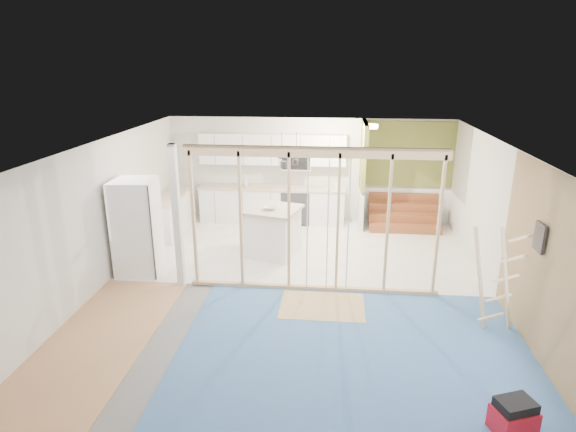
# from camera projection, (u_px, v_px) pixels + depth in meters

# --- Properties ---
(room) EXTENTS (7.01, 8.01, 2.61)m
(room) POSITION_uv_depth(u_px,v_px,m) (296.00, 221.00, 8.26)
(room) COLOR slate
(room) RESTS_ON ground
(floor_overlays) EXTENTS (7.00, 8.00, 0.03)m
(floor_overlays) POSITION_uv_depth(u_px,v_px,m) (300.00, 287.00, 8.71)
(floor_overlays) COLOR white
(floor_overlays) RESTS_ON room
(stud_frame) EXTENTS (4.66, 0.14, 2.60)m
(stud_frame) POSITION_uv_depth(u_px,v_px,m) (283.00, 205.00, 8.19)
(stud_frame) COLOR tan
(stud_frame) RESTS_ON room
(base_cabinets) EXTENTS (4.45, 2.24, 0.93)m
(base_cabinets) POSITION_uv_depth(u_px,v_px,m) (242.00, 208.00, 11.85)
(base_cabinets) COLOR white
(base_cabinets) RESTS_ON room
(upper_cabinets) EXTENTS (3.60, 0.41, 0.85)m
(upper_cabinets) POSITION_uv_depth(u_px,v_px,m) (275.00, 150.00, 11.79)
(upper_cabinets) COLOR white
(upper_cabinets) RESTS_ON room
(green_partition) EXTENTS (2.25, 1.51, 2.60)m
(green_partition) POSITION_uv_depth(u_px,v_px,m) (392.00, 190.00, 11.64)
(green_partition) COLOR olive
(green_partition) RESTS_ON room
(pot_rack) EXTENTS (0.52, 0.52, 0.72)m
(pot_rack) POSITION_uv_depth(u_px,v_px,m) (289.00, 159.00, 9.86)
(pot_rack) COLOR black
(pot_rack) RESTS_ON room
(sheathing_panel) EXTENTS (0.02, 4.00, 2.60)m
(sheathing_panel) POSITION_uv_depth(u_px,v_px,m) (558.00, 280.00, 6.04)
(sheathing_panel) COLOR #A38558
(sheathing_panel) RESTS_ON room
(electrical_panel) EXTENTS (0.04, 0.30, 0.40)m
(electrical_panel) POSITION_uv_depth(u_px,v_px,m) (540.00, 237.00, 6.50)
(electrical_panel) COLOR #333337
(electrical_panel) RESTS_ON room
(ceiling_light) EXTENTS (0.32, 0.32, 0.08)m
(ceiling_light) POSITION_uv_depth(u_px,v_px,m) (371.00, 126.00, 10.58)
(ceiling_light) COLOR #FFEABF
(ceiling_light) RESTS_ON room
(fridge) EXTENTS (0.88, 0.85, 1.84)m
(fridge) POSITION_uv_depth(u_px,v_px,m) (137.00, 227.00, 9.09)
(fridge) COLOR white
(fridge) RESTS_ON room
(island) EXTENTS (1.28, 1.28, 1.02)m
(island) POSITION_uv_depth(u_px,v_px,m) (273.00, 232.00, 10.07)
(island) COLOR white
(island) RESTS_ON room
(bowl) EXTENTS (0.31, 0.31, 0.07)m
(bowl) POSITION_uv_depth(u_px,v_px,m) (270.00, 208.00, 9.82)
(bowl) COLOR silver
(bowl) RESTS_ON island
(soap_bottle_a) EXTENTS (0.14, 0.14, 0.30)m
(soap_bottle_a) POSITION_uv_depth(u_px,v_px,m) (245.00, 180.00, 11.98)
(soap_bottle_a) COLOR silver
(soap_bottle_a) RESTS_ON base_cabinets
(soap_bottle_b) EXTENTS (0.10, 0.10, 0.20)m
(soap_bottle_b) POSITION_uv_depth(u_px,v_px,m) (337.00, 185.00, 11.69)
(soap_bottle_b) COLOR white
(soap_bottle_b) RESTS_ON base_cabinets
(toolbox) EXTENTS (0.53, 0.47, 0.42)m
(toolbox) POSITION_uv_depth(u_px,v_px,m) (514.00, 417.00, 5.28)
(toolbox) COLOR #B1101F
(toolbox) RESTS_ON room
(ladder) EXTENTS (0.90, 0.13, 1.68)m
(ladder) POSITION_uv_depth(u_px,v_px,m) (496.00, 279.00, 7.09)
(ladder) COLOR beige
(ladder) RESTS_ON room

